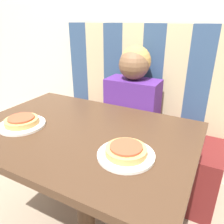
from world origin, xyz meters
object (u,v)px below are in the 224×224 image
object	(u,v)px
plate_left	(22,125)
pizza_right	(126,150)
person	(133,89)
pizza_left	(22,121)
plate_right	(126,155)

from	to	relation	value
plate_left	pizza_right	bearing A→B (deg)	-0.00
person	plate_left	xyz separation A→B (m)	(-0.28, -0.74, -0.02)
person	pizza_left	bearing A→B (deg)	-110.56
pizza_left	person	bearing A→B (deg)	69.44
pizza_left	pizza_right	world-z (taller)	same
plate_right	pizza_left	distance (m)	0.56
person	plate_left	world-z (taller)	person
plate_right	pizza_right	size ratio (longest dim) A/B	1.39
plate_right	pizza_right	world-z (taller)	pizza_right
plate_left	plate_right	size ratio (longest dim) A/B	1.00
pizza_left	plate_right	bearing A→B (deg)	0.00
person	pizza_right	distance (m)	0.79
person	plate_left	size ratio (longest dim) A/B	2.77
pizza_left	pizza_right	xyz separation A→B (m)	(0.56, 0.00, 0.00)
person	plate_right	bearing A→B (deg)	-69.44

